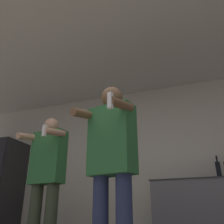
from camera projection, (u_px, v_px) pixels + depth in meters
name	position (u px, v px, depth m)	size (l,w,h in m)	color
wall_back	(138.00, 165.00, 3.93)	(7.00, 0.06, 2.55)	beige
ceiling_slab	(107.00, 45.00, 3.22)	(7.00, 3.27, 0.05)	silver
bottle_amber_bourbon	(218.00, 170.00, 3.27)	(0.06, 0.06, 0.34)	black
person_woman_foreground	(112.00, 160.00, 2.20)	(0.55, 0.53, 1.71)	navy
person_man_side	(46.00, 176.00, 3.10)	(0.55, 0.53, 1.76)	#38422D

